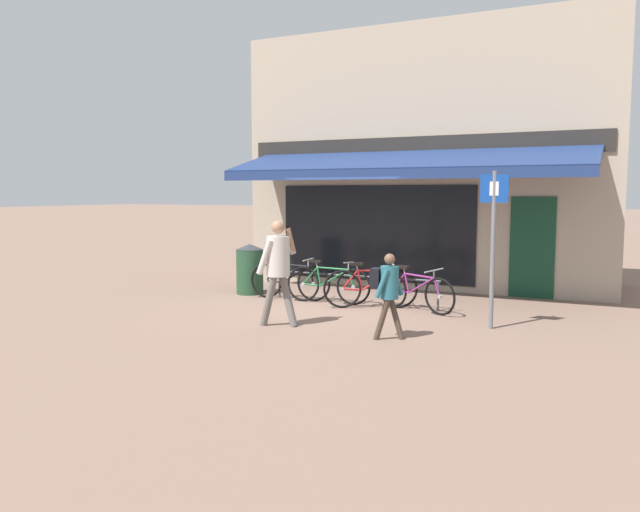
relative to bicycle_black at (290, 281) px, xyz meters
The scene contains 11 objects.
ground_plane 0.97m from the bicycle_black, ahead, with size 160.00×160.00×0.00m, color #846656.
shop_front 5.01m from the bicycle_black, 64.19° to the left, with size 8.50×4.84×5.92m.
bike_rack_rail 1.38m from the bicycle_black, ahead, with size 3.49×0.04×0.57m.
bicycle_black is the anchor object (origin of this frame).
bicycle_green 0.88m from the bicycle_black, ahead, with size 1.79×0.52×0.86m.
bicycle_red 1.85m from the bicycle_black, ahead, with size 1.64×0.82×0.87m.
bicycle_purple 2.70m from the bicycle_black, ahead, with size 1.69×0.82×0.83m.
pedestrian_adult 2.65m from the bicycle_black, 65.18° to the right, with size 0.64×0.58×1.75m.
pedestrian_child 3.87m from the bicycle_black, 38.90° to the right, with size 0.50×0.47×1.30m.
litter_bin 1.16m from the bicycle_black, 167.09° to the left, with size 0.59×0.59×1.08m.
parking_sign 4.52m from the bicycle_black, 13.20° to the right, with size 0.44×0.07×2.53m.
Camera 1 is at (5.24, -11.05, 2.19)m, focal length 35.00 mm.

